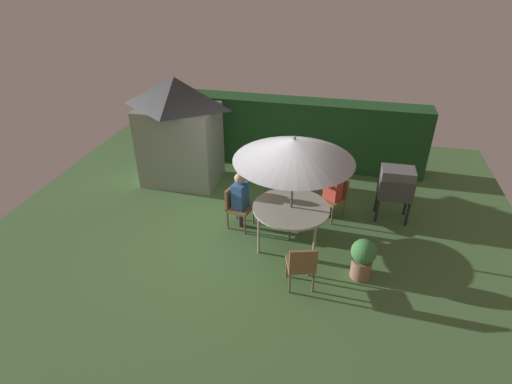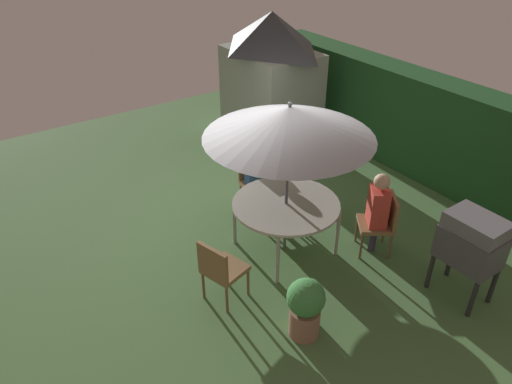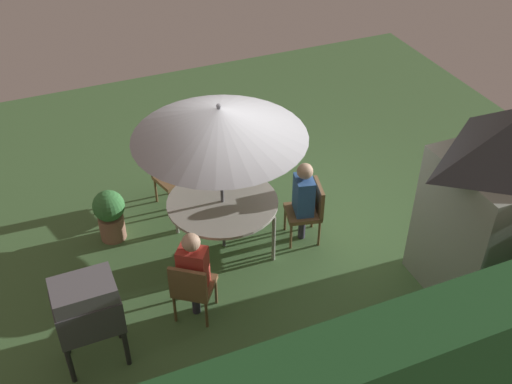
{
  "view_description": "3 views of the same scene",
  "coord_description": "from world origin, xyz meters",
  "px_view_note": "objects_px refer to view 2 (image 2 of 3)",
  "views": [
    {
      "loc": [
        1.53,
        -6.55,
        5.05
      ],
      "look_at": [
        0.01,
        0.23,
        0.92
      ],
      "focal_mm": 28.72,
      "sensor_mm": 36.0,
      "label": 1
    },
    {
      "loc": [
        5.05,
        -3.42,
        4.4
      ],
      "look_at": [
        0.46,
        -0.26,
        0.93
      ],
      "focal_mm": 33.67,
      "sensor_mm": 36.0,
      "label": 2
    },
    {
      "loc": [
        2.84,
        6.26,
        5.88
      ],
      "look_at": [
        0.35,
        0.26,
        0.98
      ],
      "focal_mm": 43.81,
      "sensor_mm": 36.0,
      "label": 3
    }
  ],
  "objects_px": {
    "bbq_grill": "(472,242)",
    "chair_toward_hedge": "(220,268)",
    "chair_near_shed": "(382,220)",
    "potted_plant_by_shed": "(305,306)",
    "chair_far_side": "(255,179)",
    "person_in_blue": "(257,167)",
    "garden_shed": "(271,80)",
    "person_in_red": "(378,205)",
    "patio_table": "(286,206)",
    "patio_umbrella": "(289,122)"
  },
  "relations": [
    {
      "from": "patio_umbrella",
      "to": "potted_plant_by_shed",
      "type": "xyz_separation_m",
      "value": [
        1.39,
        -0.78,
        -1.57
      ]
    },
    {
      "from": "garden_shed",
      "to": "chair_far_side",
      "type": "distance_m",
      "value": 2.6
    },
    {
      "from": "bbq_grill",
      "to": "chair_near_shed",
      "type": "distance_m",
      "value": 1.28
    },
    {
      "from": "patio_table",
      "to": "person_in_blue",
      "type": "relative_size",
      "value": 1.18
    },
    {
      "from": "garden_shed",
      "to": "bbq_grill",
      "type": "distance_m",
      "value": 5.08
    },
    {
      "from": "chair_far_side",
      "to": "person_in_blue",
      "type": "height_order",
      "value": "person_in_blue"
    },
    {
      "from": "garden_shed",
      "to": "chair_toward_hedge",
      "type": "xyz_separation_m",
      "value": [
        3.38,
        -3.21,
        -0.81
      ]
    },
    {
      "from": "garden_shed",
      "to": "potted_plant_by_shed",
      "type": "distance_m",
      "value": 5.24
    },
    {
      "from": "garden_shed",
      "to": "chair_toward_hedge",
      "type": "bearing_deg",
      "value": -43.55
    },
    {
      "from": "person_in_red",
      "to": "person_in_blue",
      "type": "relative_size",
      "value": 1.0
    },
    {
      "from": "patio_table",
      "to": "person_in_blue",
      "type": "xyz_separation_m",
      "value": [
        -1.08,
        0.25,
        0.05
      ]
    },
    {
      "from": "chair_near_shed",
      "to": "chair_toward_hedge",
      "type": "xyz_separation_m",
      "value": [
        -0.41,
        -2.38,
        0.0
      ]
    },
    {
      "from": "person_in_blue",
      "to": "patio_table",
      "type": "bearing_deg",
      "value": -13.2
    },
    {
      "from": "person_in_blue",
      "to": "chair_far_side",
      "type": "bearing_deg",
      "value": 166.8
    },
    {
      "from": "potted_plant_by_shed",
      "to": "patio_table",
      "type": "bearing_deg",
      "value": 150.72
    },
    {
      "from": "bbq_grill",
      "to": "person_in_blue",
      "type": "distance_m",
      "value": 3.25
    },
    {
      "from": "patio_table",
      "to": "person_in_red",
      "type": "xyz_separation_m",
      "value": [
        0.74,
        1.02,
        0.05
      ]
    },
    {
      "from": "patio_umbrella",
      "to": "bbq_grill",
      "type": "relative_size",
      "value": 1.88
    },
    {
      "from": "chair_toward_hedge",
      "to": "potted_plant_by_shed",
      "type": "xyz_separation_m",
      "value": [
        1.01,
        0.51,
        -0.09
      ]
    },
    {
      "from": "person_in_red",
      "to": "bbq_grill",
      "type": "bearing_deg",
      "value": 10.76
    },
    {
      "from": "chair_near_shed",
      "to": "person_in_blue",
      "type": "bearing_deg",
      "value": -155.92
    },
    {
      "from": "chair_toward_hedge",
      "to": "chair_near_shed",
      "type": "bearing_deg",
      "value": 80.12
    },
    {
      "from": "chair_near_shed",
      "to": "person_in_red",
      "type": "relative_size",
      "value": 0.71
    },
    {
      "from": "person_in_red",
      "to": "person_in_blue",
      "type": "height_order",
      "value": "same"
    },
    {
      "from": "chair_toward_hedge",
      "to": "potted_plant_by_shed",
      "type": "height_order",
      "value": "chair_toward_hedge"
    },
    {
      "from": "potted_plant_by_shed",
      "to": "chair_far_side",
      "type": "bearing_deg",
      "value": 157.6
    },
    {
      "from": "garden_shed",
      "to": "chair_toward_hedge",
      "type": "distance_m",
      "value": 4.73
    },
    {
      "from": "patio_table",
      "to": "potted_plant_by_shed",
      "type": "bearing_deg",
      "value": -29.28
    },
    {
      "from": "person_in_red",
      "to": "chair_near_shed",
      "type": "bearing_deg",
      "value": 53.97
    },
    {
      "from": "chair_near_shed",
      "to": "potted_plant_by_shed",
      "type": "bearing_deg",
      "value": -72.26
    },
    {
      "from": "garden_shed",
      "to": "person_in_red",
      "type": "height_order",
      "value": "garden_shed"
    },
    {
      "from": "patio_table",
      "to": "patio_umbrella",
      "type": "bearing_deg",
      "value": -176.42
    },
    {
      "from": "bbq_grill",
      "to": "person_in_blue",
      "type": "xyz_separation_m",
      "value": [
        -3.09,
        -1.01,
        -0.06
      ]
    },
    {
      "from": "potted_plant_by_shed",
      "to": "person_in_blue",
      "type": "xyz_separation_m",
      "value": [
        -2.47,
        1.03,
        0.36
      ]
    },
    {
      "from": "patio_umbrella",
      "to": "bbq_grill",
      "type": "distance_m",
      "value": 2.64
    },
    {
      "from": "patio_table",
      "to": "bbq_grill",
      "type": "distance_m",
      "value": 2.38
    },
    {
      "from": "bbq_grill",
      "to": "chair_toward_hedge",
      "type": "distance_m",
      "value": 3.05
    },
    {
      "from": "patio_table",
      "to": "garden_shed",
      "type": "bearing_deg",
      "value": 147.39
    },
    {
      "from": "chair_near_shed",
      "to": "potted_plant_by_shed",
      "type": "xyz_separation_m",
      "value": [
        0.6,
        -1.87,
        -0.09
      ]
    },
    {
      "from": "chair_far_side",
      "to": "person_in_blue",
      "type": "xyz_separation_m",
      "value": [
        0.08,
        -0.02,
        0.26
      ]
    },
    {
      "from": "person_in_red",
      "to": "chair_far_side",
      "type": "bearing_deg",
      "value": -158.57
    },
    {
      "from": "bbq_grill",
      "to": "chair_far_side",
      "type": "xyz_separation_m",
      "value": [
        -3.18,
        -0.99,
        -0.33
      ]
    },
    {
      "from": "chair_toward_hedge",
      "to": "person_in_red",
      "type": "relative_size",
      "value": 0.71
    },
    {
      "from": "bbq_grill",
      "to": "garden_shed",
      "type": "bearing_deg",
      "value": 172.52
    },
    {
      "from": "garden_shed",
      "to": "potted_plant_by_shed",
      "type": "bearing_deg",
      "value": -31.58
    },
    {
      "from": "person_in_blue",
      "to": "garden_shed",
      "type": "bearing_deg",
      "value": 139.07
    },
    {
      "from": "potted_plant_by_shed",
      "to": "person_in_red",
      "type": "relative_size",
      "value": 0.62
    },
    {
      "from": "chair_near_shed",
      "to": "patio_umbrella",
      "type": "bearing_deg",
      "value": -126.03
    },
    {
      "from": "potted_plant_by_shed",
      "to": "person_in_blue",
      "type": "height_order",
      "value": "person_in_blue"
    },
    {
      "from": "chair_toward_hedge",
      "to": "person_in_blue",
      "type": "xyz_separation_m",
      "value": [
        -1.46,
        1.55,
        0.26
      ]
    }
  ]
}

